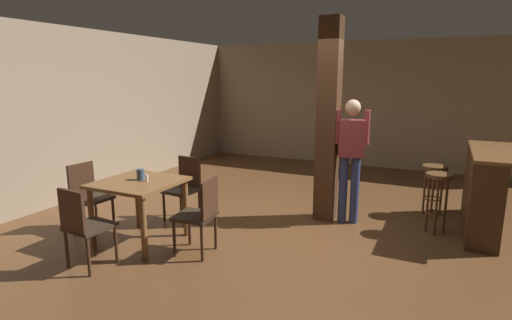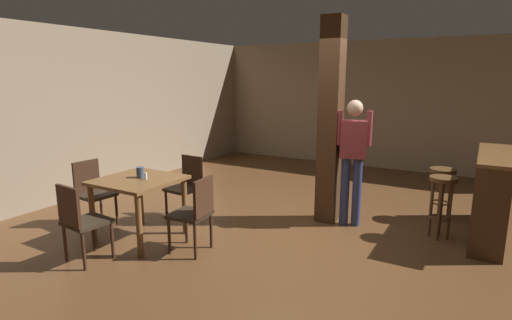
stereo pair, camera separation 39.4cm
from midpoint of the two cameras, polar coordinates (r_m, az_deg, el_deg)
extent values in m
plane|color=brown|center=(5.36, 9.09, -10.43)|extent=(10.80, 10.80, 0.00)
cube|color=gray|center=(9.34, 19.36, 7.38)|extent=(8.00, 0.10, 2.80)
cube|color=gray|center=(7.40, -21.00, 6.27)|extent=(0.10, 9.00, 2.80)
cube|color=#422816|center=(5.59, 12.59, 5.20)|extent=(0.28, 0.28, 2.80)
cube|color=brown|center=(5.10, -14.41, -2.83)|extent=(0.93, 0.93, 0.04)
cylinder|color=brown|center=(5.25, -8.03, -6.60)|extent=(0.07, 0.07, 0.74)
cylinder|color=brown|center=(5.75, -14.31, -5.21)|extent=(0.07, 0.07, 0.74)
cylinder|color=brown|center=(4.69, -14.03, -9.13)|extent=(0.07, 0.07, 0.74)
cylinder|color=brown|center=(5.24, -20.35, -7.27)|extent=(0.07, 0.07, 0.74)
cube|color=#2D2319|center=(4.70, -7.05, -7.75)|extent=(0.46, 0.46, 0.04)
cube|color=#382114|center=(4.54, -5.04, -5.44)|extent=(0.07, 0.38, 0.45)
cylinder|color=#382114|center=(4.73, -9.94, -10.63)|extent=(0.04, 0.04, 0.43)
cylinder|color=#382114|center=(5.00, -7.68, -9.28)|extent=(0.04, 0.04, 0.43)
cylinder|color=#382114|center=(4.56, -6.21, -11.41)|extent=(0.04, 0.04, 0.43)
cylinder|color=#382114|center=(4.84, -4.10, -9.95)|extent=(0.04, 0.04, 0.43)
cube|color=#2D2319|center=(4.73, -20.79, -8.32)|extent=(0.45, 0.45, 0.04)
cube|color=#382114|center=(4.56, -22.98, -6.25)|extent=(0.38, 0.07, 0.45)
cylinder|color=#382114|center=(5.04, -20.11, -9.77)|extent=(0.04, 0.04, 0.43)
cylinder|color=#382114|center=(4.77, -17.62, -10.82)|extent=(0.04, 0.04, 0.43)
cylinder|color=#382114|center=(4.86, -23.51, -10.83)|extent=(0.04, 0.04, 0.43)
cylinder|color=#382114|center=(4.59, -21.13, -12.01)|extent=(0.04, 0.04, 0.43)
cube|color=#2D2319|center=(5.75, -20.07, -4.74)|extent=(0.45, 0.45, 0.04)
cube|color=#382114|center=(5.85, -21.32, -2.27)|extent=(0.07, 0.38, 0.45)
cylinder|color=#382114|center=(5.78, -17.47, -6.82)|extent=(0.04, 0.04, 0.43)
cylinder|color=#382114|center=(5.58, -20.32, -7.66)|extent=(0.04, 0.04, 0.43)
cylinder|color=#382114|center=(6.05, -19.53, -6.12)|extent=(0.04, 0.04, 0.43)
cylinder|color=#382114|center=(5.86, -22.31, -6.90)|extent=(0.04, 0.04, 0.43)
cube|color=#2D2319|center=(5.75, -8.42, -4.12)|extent=(0.46, 0.46, 0.04)
cube|color=#382114|center=(5.83, -7.19, -1.58)|extent=(0.38, 0.07, 0.45)
cylinder|color=#382114|center=(5.58, -8.27, -7.04)|extent=(0.04, 0.04, 0.43)
cylinder|color=#382114|center=(5.82, -10.80, -6.34)|extent=(0.04, 0.04, 0.43)
cylinder|color=#382114|center=(5.83, -5.91, -6.16)|extent=(0.04, 0.04, 0.43)
cylinder|color=#382114|center=(6.05, -8.43, -5.53)|extent=(0.04, 0.04, 0.43)
cylinder|color=#33475B|center=(5.13, -14.12, -1.75)|extent=(0.09, 0.09, 0.13)
cylinder|color=silver|center=(5.04, -13.33, -2.26)|extent=(0.03, 0.03, 0.08)
cube|color=maroon|center=(5.51, 15.75, 2.85)|extent=(0.39, 0.30, 0.50)
sphere|color=tan|center=(5.46, 15.99, 7.15)|extent=(0.26, 0.26, 0.21)
cylinder|color=navy|center=(5.67, 16.15, -4.45)|extent=(0.15, 0.15, 0.95)
cylinder|color=navy|center=(5.66, 14.53, -4.39)|extent=(0.15, 0.15, 0.95)
cylinder|color=maroon|center=(5.50, 17.86, 4.29)|extent=(0.10, 0.10, 0.46)
cylinder|color=maroon|center=(5.48, 13.81, 4.49)|extent=(0.10, 0.10, 0.46)
cube|color=brown|center=(5.85, 33.62, 0.52)|extent=(0.56, 1.66, 0.04)
cube|color=#422816|center=(5.96, 32.06, -4.53)|extent=(0.36, 1.66, 1.05)
cylinder|color=#4C3319|center=(5.55, 27.09, -2.44)|extent=(0.33, 0.33, 0.05)
torus|color=#4C301C|center=(5.68, 26.61, -7.38)|extent=(0.23, 0.23, 0.02)
cylinder|color=#4C301C|center=(5.75, 26.78, -6.08)|extent=(0.03, 0.03, 0.75)
cylinder|color=#4C301C|center=(5.55, 26.64, -6.70)|extent=(0.03, 0.03, 0.75)
cylinder|color=#4C301C|center=(5.65, 27.80, -6.50)|extent=(0.03, 0.03, 0.75)
cylinder|color=#4C301C|center=(5.65, 25.63, -6.27)|extent=(0.03, 0.03, 0.75)
cylinder|color=#4C3319|center=(6.27, 26.80, -1.36)|extent=(0.35, 0.35, 0.05)
torus|color=brown|center=(6.39, 26.41, -5.48)|extent=(0.25, 0.25, 0.02)
cylinder|color=brown|center=(6.47, 26.56, -4.39)|extent=(0.03, 0.03, 0.70)
cylinder|color=brown|center=(6.25, 26.42, -4.92)|extent=(0.03, 0.03, 0.70)
cylinder|color=brown|center=(6.36, 27.52, -4.76)|extent=(0.03, 0.03, 0.70)
cylinder|color=brown|center=(6.37, 25.46, -4.54)|extent=(0.03, 0.03, 0.70)
camera|label=1|loc=(0.20, -87.89, 0.44)|focal=28.00mm
camera|label=2|loc=(0.20, 92.11, -0.44)|focal=28.00mm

